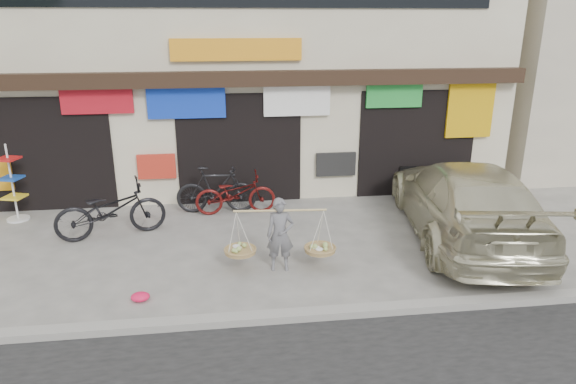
{
  "coord_description": "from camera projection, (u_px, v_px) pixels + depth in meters",
  "views": [
    {
      "loc": [
        -0.38,
        -8.75,
        4.35
      ],
      "look_at": [
        0.86,
        0.9,
        1.07
      ],
      "focal_mm": 32.0,
      "sensor_mm": 36.0,
      "label": 1
    }
  ],
  "objects": [
    {
      "name": "ground",
      "position": [
        249.0,
        263.0,
        9.66
      ],
      "size": [
        70.0,
        70.0,
        0.0
      ],
      "primitive_type": "plane",
      "color": "gray",
      "rests_on": "ground"
    },
    {
      "name": "shophouse_block",
      "position": [
        233.0,
        53.0,
        14.59
      ],
      "size": [
        14.0,
        6.32,
        7.0
      ],
      "color": "beige",
      "rests_on": "ground"
    },
    {
      "name": "bike_1",
      "position": [
        216.0,
        190.0,
        12.03
      ],
      "size": [
        1.9,
        0.64,
        1.13
      ],
      "primitive_type": "imported",
      "rotation": [
        0.0,
        0.0,
        1.51
      ],
      "color": "black",
      "rests_on": "ground"
    },
    {
      "name": "display_rack",
      "position": [
        13.0,
        190.0,
        11.51
      ],
      "size": [
        0.52,
        0.52,
        1.78
      ],
      "rotation": [
        0.0,
        0.0,
        -0.27
      ],
      "color": "silver",
      "rests_on": "ground"
    },
    {
      "name": "street_vendor",
      "position": [
        280.0,
        238.0,
        9.23
      ],
      "size": [
        2.01,
        0.67,
        1.36
      ],
      "rotation": [
        0.0,
        0.0,
        -0.08
      ],
      "color": "slate",
      "rests_on": "ground"
    },
    {
      "name": "bike_2",
      "position": [
        235.0,
        194.0,
        11.98
      ],
      "size": [
        1.89,
        0.72,
        0.98
      ],
      "primitive_type": "imported",
      "rotation": [
        0.0,
        0.0,
        1.61
      ],
      "color": "#520F0E",
      "rests_on": "ground"
    },
    {
      "name": "red_bag",
      "position": [
        140.0,
        297.0,
        8.34
      ],
      "size": [
        0.31,
        0.25,
        0.14
      ],
      "primitive_type": "ellipsoid",
      "color": "#F3164A",
      "rests_on": "ground"
    },
    {
      "name": "kerb",
      "position": [
        256.0,
        318.0,
        7.76
      ],
      "size": [
        70.0,
        0.25,
        0.12
      ],
      "primitive_type": "cube",
      "color": "gray",
      "rests_on": "ground"
    },
    {
      "name": "bike_0",
      "position": [
        111.0,
        210.0,
        10.68
      ],
      "size": [
        2.37,
        1.36,
        1.18
      ],
      "primitive_type": "imported",
      "rotation": [
        0.0,
        0.0,
        1.85
      ],
      "color": "black",
      "rests_on": "ground"
    },
    {
      "name": "suv",
      "position": [
        464.0,
        200.0,
        10.62
      ],
      "size": [
        3.07,
        5.81,
        1.6
      ],
      "rotation": [
        0.0,
        0.0,
        2.99
      ],
      "color": "beige",
      "rests_on": "ground"
    }
  ]
}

